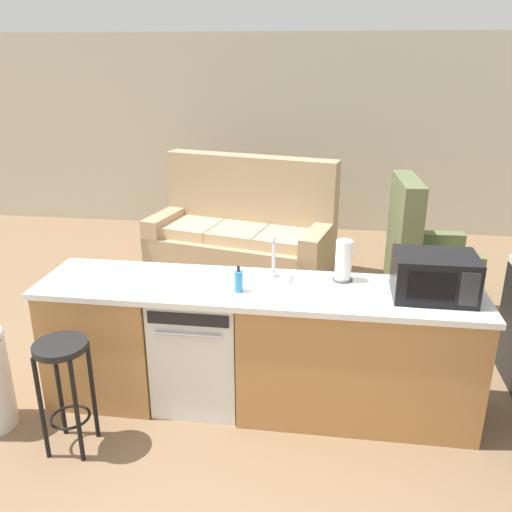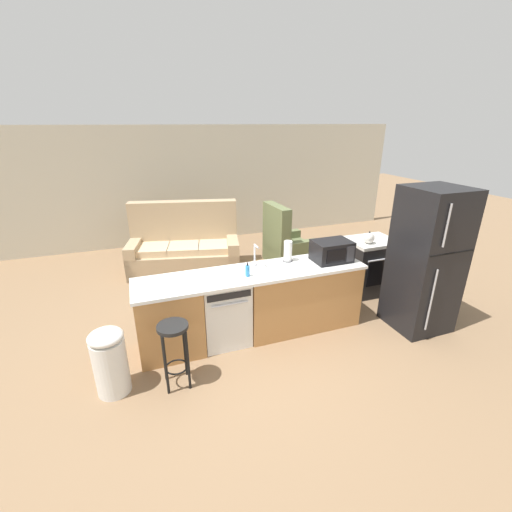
{
  "view_description": "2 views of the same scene",
  "coord_description": "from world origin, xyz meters",
  "views": [
    {
      "loc": [
        0.59,
        -3.23,
        2.34
      ],
      "look_at": [
        0.03,
        0.76,
        0.82
      ],
      "focal_mm": 38.0,
      "sensor_mm": 36.0,
      "label": 1
    },
    {
      "loc": [
        -1.14,
        -3.69,
        2.65
      ],
      "look_at": [
        0.44,
        0.72,
        0.81
      ],
      "focal_mm": 24.0,
      "sensor_mm": 36.0,
      "label": 2
    }
  ],
  "objects": [
    {
      "name": "paper_towel_roll",
      "position": [
        0.7,
        0.19,
        1.04
      ],
      "size": [
        0.14,
        0.14,
        0.28
      ],
      "color": "#4C4C51",
      "rests_on": "kitchen_counter"
    },
    {
      "name": "refrigerator",
      "position": [
        2.35,
        -0.55,
        0.96
      ],
      "size": [
        0.72,
        0.73,
        1.92
      ],
      "color": "black",
      "rests_on": "ground_plane"
    },
    {
      "name": "stove_range",
      "position": [
        2.35,
        0.55,
        0.45
      ],
      "size": [
        0.76,
        0.68,
        0.9
      ],
      "color": "black",
      "rests_on": "ground_plane"
    },
    {
      "name": "bar_stool",
      "position": [
        -0.94,
        -0.62,
        0.54
      ],
      "size": [
        0.32,
        0.32,
        0.74
      ],
      "color": "black",
      "rests_on": "ground_plane"
    },
    {
      "name": "dishwasher",
      "position": [
        -0.25,
        -0.0,
        0.42
      ],
      "size": [
        0.58,
        0.61,
        0.84
      ],
      "color": "white",
      "rests_on": "ground_plane"
    },
    {
      "name": "ground_plane",
      "position": [
        0.0,
        0.0,
        0.0
      ],
      "size": [
        24.0,
        24.0,
        0.0
      ],
      "primitive_type": "plane",
      "color": "#896B4C"
    },
    {
      "name": "kettle",
      "position": [
        2.18,
        0.42,
        0.99
      ],
      "size": [
        0.21,
        0.17,
        0.19
      ],
      "color": "silver",
      "rests_on": "stove_range"
    },
    {
      "name": "trash_bin",
      "position": [
        -1.58,
        -0.5,
        0.38
      ],
      "size": [
        0.35,
        0.35,
        0.74
      ],
      "color": "white",
      "rests_on": "ground_plane"
    },
    {
      "name": "armchair",
      "position": [
        1.55,
        2.1,
        0.35
      ],
      "size": [
        0.84,
        0.89,
        1.2
      ],
      "color": "#667047",
      "rests_on": "ground_plane"
    },
    {
      "name": "kitchen_counter",
      "position": [
        0.24,
        0.0,
        0.42
      ],
      "size": [
        2.94,
        0.66,
        0.9
      ],
      "color": "#B77F47",
      "rests_on": "ground_plane"
    },
    {
      "name": "wall_back",
      "position": [
        0.3,
        4.2,
        1.3
      ],
      "size": [
        10.0,
        0.06,
        2.6
      ],
      "color": "beige",
      "rests_on": "ground_plane"
    },
    {
      "name": "couch",
      "position": [
        -0.35,
        2.51,
        0.39
      ],
      "size": [
        2.15,
        1.32,
        1.27
      ],
      "color": "tan",
      "rests_on": "ground_plane"
    },
    {
      "name": "microwave",
      "position": [
        1.26,
        -0.0,
        1.04
      ],
      "size": [
        0.5,
        0.37,
        0.28
      ],
      "color": "black",
      "rests_on": "kitchen_counter"
    },
    {
      "name": "sink_faucet",
      "position": [
        0.23,
        0.18,
        1.03
      ],
      "size": [
        0.07,
        0.18,
        0.3
      ],
      "color": "silver",
      "rests_on": "kitchen_counter"
    },
    {
      "name": "soap_bottle",
      "position": [
        0.04,
        -0.09,
        0.97
      ],
      "size": [
        0.06,
        0.06,
        0.18
      ],
      "color": "#338CCC",
      "rests_on": "kitchen_counter"
    }
  ]
}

